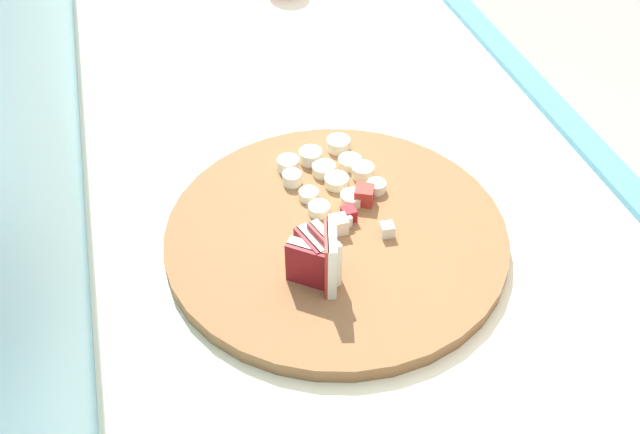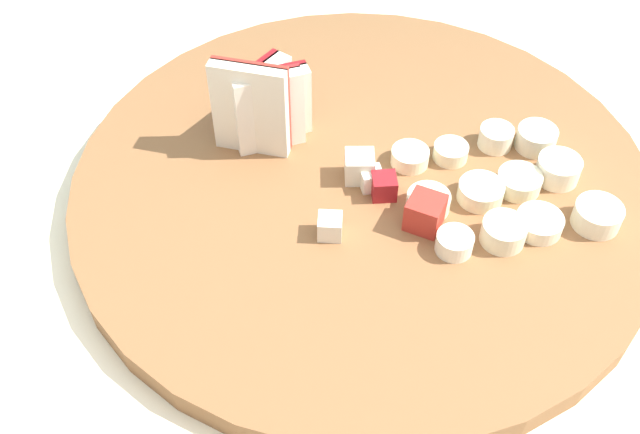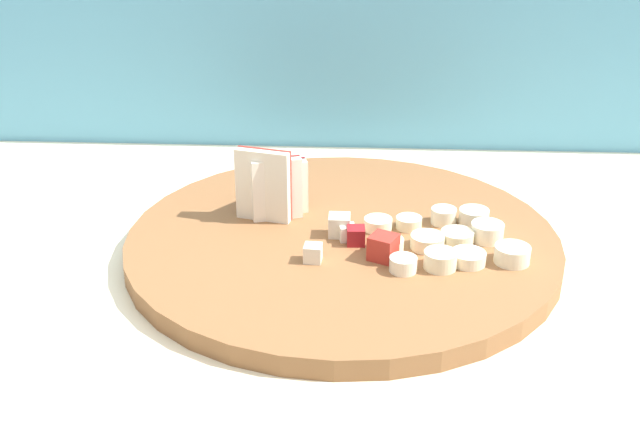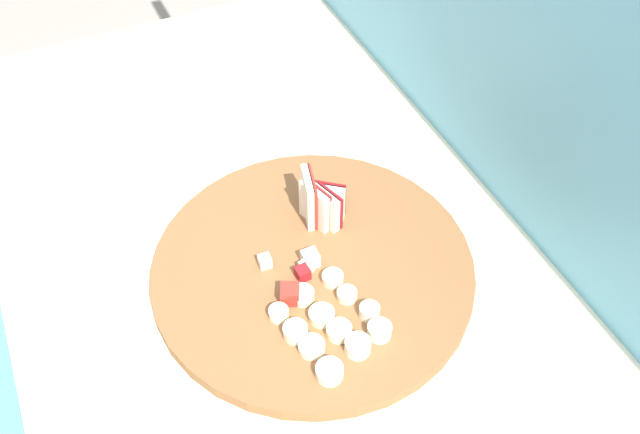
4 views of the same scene
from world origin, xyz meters
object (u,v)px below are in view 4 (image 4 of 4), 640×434
banana_slice_rows (332,326)px  cutting_board (313,269)px  apple_wedge_fan (319,202)px  apple_dice_pile (296,275)px

banana_slice_rows → cutting_board: bearing=168.4°
apple_wedge_fan → apple_dice_pile: apple_wedge_fan is taller
cutting_board → apple_dice_pile: size_ratio=4.78×
apple_dice_pile → apple_wedge_fan: bearing=139.7°
cutting_board → banana_slice_rows: size_ratio=2.79×
apple_wedge_fan → cutting_board: bearing=-30.4°
cutting_board → apple_wedge_fan: size_ratio=5.72×
apple_wedge_fan → banana_slice_rows: apple_wedge_fan is taller
cutting_board → banana_slice_rows: (0.09, -0.02, 0.02)m
apple_dice_pile → banana_slice_rows: apple_dice_pile is taller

